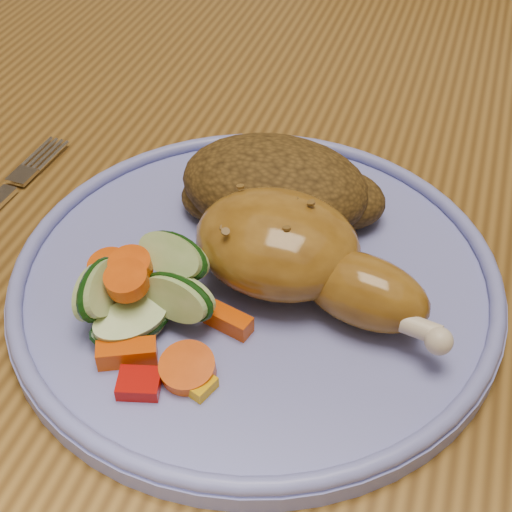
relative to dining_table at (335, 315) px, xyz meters
name	(u,v)px	position (x,y,z in m)	size (l,w,h in m)	color
dining_table	(335,315)	(0.00, 0.00, 0.00)	(0.90, 1.40, 0.75)	brown
chair_far	(420,107)	(0.00, 0.63, -0.17)	(0.42, 0.42, 0.91)	#4C2D16
plate	(256,280)	(-0.04, -0.07, 0.09)	(0.31, 0.31, 0.01)	#6F77C8
plate_rim	(256,268)	(-0.04, -0.07, 0.10)	(0.31, 0.31, 0.01)	#6F77C8
chicken_leg	(298,254)	(-0.02, -0.07, 0.12)	(0.17, 0.10, 0.05)	#8E601D
rice_pilaf	(279,188)	(-0.05, -0.01, 0.12)	(0.14, 0.09, 0.06)	#4E3613
vegetable_pile	(144,299)	(-0.09, -0.12, 0.11)	(0.11, 0.11, 0.05)	#A50A05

